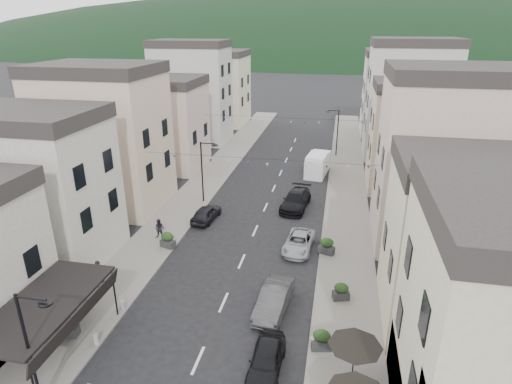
# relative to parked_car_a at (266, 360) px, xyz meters

# --- Properties ---
(sidewalk_left) EXTENTS (4.00, 76.00, 0.12)m
(sidewalk_left) POSITION_rel_parked_car_a_xyz_m (-11.07, 25.96, -0.61)
(sidewalk_left) COLOR slate
(sidewalk_left) RESTS_ON ground
(sidewalk_right) EXTENTS (4.00, 76.00, 0.12)m
(sidewalk_right) POSITION_rel_parked_car_a_xyz_m (3.93, 25.96, -0.61)
(sidewalk_right) COLOR slate
(sidewalk_right) RESTS_ON ground
(hill_backdrop) EXTENTS (640.00, 360.00, 70.00)m
(hill_backdrop) POSITION_rel_parked_car_a_xyz_m (-3.57, 293.96, -0.67)
(hill_backdrop) COLOR black
(hill_backdrop) RESTS_ON ground
(boutique_awning) EXTENTS (3.77, 7.50, 3.28)m
(boutique_awning) POSITION_rel_parked_car_a_xyz_m (-10.82, -1.04, 2.45)
(boutique_awning) COLOR black
(boutique_awning) RESTS_ON ground
(buildings_row_left) EXTENTS (10.20, 54.16, 14.00)m
(buildings_row_left) POSITION_rel_parked_car_a_xyz_m (-18.07, 31.71, 5.45)
(buildings_row_left) COLOR #ADAA9F
(buildings_row_left) RESTS_ON ground
(buildings_row_right) EXTENTS (10.20, 54.16, 14.50)m
(buildings_row_right) POSITION_rel_parked_car_a_xyz_m (10.93, 30.55, 5.65)
(buildings_row_right) COLOR #C0B799
(buildings_row_right) RESTS_ON ground
(streetlamp_left_near) EXTENTS (1.70, 0.56, 6.00)m
(streetlamp_left_near) POSITION_rel_parked_car_a_xyz_m (-9.39, -4.04, 3.03)
(streetlamp_left_near) COLOR black
(streetlamp_left_near) RESTS_ON ground
(streetlamp_left_far) EXTENTS (1.70, 0.56, 6.00)m
(streetlamp_left_far) POSITION_rel_parked_car_a_xyz_m (-9.39, 19.96, 3.03)
(streetlamp_left_far) COLOR black
(streetlamp_left_far) RESTS_ON ground
(streetlamp_right_far) EXTENTS (1.70, 0.56, 6.00)m
(streetlamp_right_far) POSITION_rel_parked_car_a_xyz_m (2.25, 37.96, 3.03)
(streetlamp_right_far) COLOR black
(streetlamp_right_far) RESTS_ON ground
(bollards) EXTENTS (11.66, 10.26, 0.60)m
(bollards) POSITION_rel_parked_car_a_xyz_m (-3.57, -0.54, -0.25)
(bollards) COLOR gray
(bollards) RESTS_ON ground
(bunting_near) EXTENTS (19.00, 0.28, 0.62)m
(bunting_near) POSITION_rel_parked_car_a_xyz_m (-3.57, 15.96, 4.98)
(bunting_near) COLOR black
(bunting_near) RESTS_ON ground
(bunting_far) EXTENTS (19.00, 0.28, 0.62)m
(bunting_far) POSITION_rel_parked_car_a_xyz_m (-3.57, 31.96, 4.98)
(bunting_far) COLOR black
(bunting_far) RESTS_ON ground
(parked_car_a) EXTENTS (1.65, 3.96, 1.34)m
(parked_car_a) POSITION_rel_parked_car_a_xyz_m (0.00, 0.00, 0.00)
(parked_car_a) COLOR black
(parked_car_a) RESTS_ON ground
(parked_car_b) EXTENTS (2.07, 4.65, 1.48)m
(parked_car_b) POSITION_rel_parked_car_a_xyz_m (-0.39, 4.81, 0.07)
(parked_car_b) COLOR #38383B
(parked_car_b) RESTS_ON ground
(parked_car_c) EXTENTS (2.43, 4.59, 1.23)m
(parked_car_c) POSITION_rel_parked_car_a_xyz_m (0.32, 12.52, -0.05)
(parked_car_c) COLOR #979A9F
(parked_car_c) RESTS_ON ground
(parked_car_d) EXTENTS (2.77, 5.59, 1.56)m
(parked_car_d) POSITION_rel_parked_car_a_xyz_m (-0.77, 20.35, 0.11)
(parked_car_d) COLOR black
(parked_car_d) RESTS_ON ground
(parked_car_e) EXTENTS (2.03, 4.12, 1.35)m
(parked_car_e) POSITION_rel_parked_car_a_xyz_m (-8.17, 16.13, 0.01)
(parked_car_e) COLOR black
(parked_car_e) RESTS_ON ground
(delivery_van) EXTENTS (2.73, 5.41, 2.48)m
(delivery_van) POSITION_rel_parked_car_a_xyz_m (0.60, 30.41, 0.55)
(delivery_van) COLOR white
(delivery_van) RESTS_ON ground
(pedestrian_a) EXTENTS (0.82, 0.74, 1.87)m
(pedestrian_a) POSITION_rel_parked_car_a_xyz_m (-11.85, 4.92, 0.39)
(pedestrian_a) COLOR black
(pedestrian_a) RESTS_ON sidewalk_left
(pedestrian_b) EXTENTS (0.80, 0.63, 1.62)m
(pedestrian_b) POSITION_rel_parked_car_a_xyz_m (-10.73, 12.02, 0.26)
(pedestrian_b) COLOR black
(pedestrian_b) RESTS_ON sidewalk_left
(planter_la) EXTENTS (1.19, 0.77, 1.25)m
(planter_la) POSITION_rel_parked_car_a_xyz_m (-11.13, 0.26, 0.06)
(planter_la) COLOR #303033
(planter_la) RESTS_ON sidewalk_left
(planter_lb) EXTENTS (1.25, 0.92, 1.25)m
(planter_lb) POSITION_rel_parked_car_a_xyz_m (-9.57, 10.77, 0.06)
(planter_lb) COLOR #2E2D30
(planter_lb) RESTS_ON sidewalk_left
(planter_ra) EXTENTS (1.16, 0.77, 1.19)m
(planter_ra) POSITION_rel_parked_car_a_xyz_m (2.60, 1.94, 0.03)
(planter_ra) COLOR #2C2C2E
(planter_ra) RESTS_ON sidewalk_right
(planter_rb) EXTENTS (1.14, 0.82, 1.15)m
(planter_rb) POSITION_rel_parked_car_a_xyz_m (3.56, 6.58, 0.01)
(planter_rb) COLOR #2D2D30
(planter_rb) RESTS_ON sidewalk_right
(planter_rc) EXTENTS (1.28, 0.96, 1.27)m
(planter_rc) POSITION_rel_parked_car_a_xyz_m (2.43, 12.14, 0.07)
(planter_rc) COLOR #2D2D2F
(planter_rc) RESTS_ON sidewalk_right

